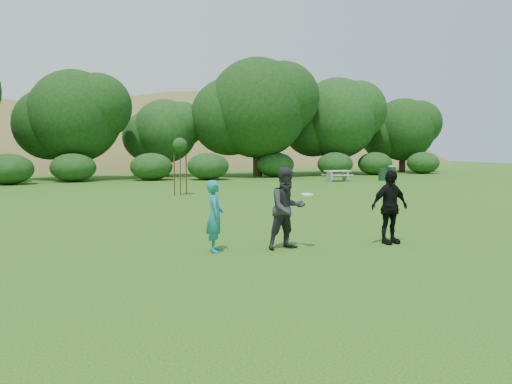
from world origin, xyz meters
The scene contains 11 objects.
ground centered at (0.00, 0.00, 0.00)m, with size 120.00×120.00×0.00m, color #19470C.
player_teal centered at (-1.94, 0.62, 0.81)m, with size 0.59×0.39×1.63m, color #1C7B7E.
player_grey centered at (-0.27, 0.34, 0.95)m, with size 0.92×0.72×1.90m, color #29292C.
player_black centered at (2.33, 0.00, 0.90)m, with size 1.06×0.44×1.81m, color black.
trash_can_near centered at (16.35, 19.74, 0.45)m, with size 0.60×0.60×0.90m, color #143722.
frisbee centered at (0.13, 0.12, 1.27)m, with size 0.27×0.27×0.06m.
sapling centered at (0.40, 14.22, 2.42)m, with size 0.70×0.70×2.85m.
picnic_table centered at (13.11, 20.53, 0.52)m, with size 1.80×1.48×0.76m.
trash_can_lidded centered at (17.93, 20.81, 0.54)m, with size 0.60×0.60×1.05m.
hillside centered at (-0.56, 68.45, -11.97)m, with size 150.00×72.00×52.00m.
tree_row centered at (3.23, 28.68, 4.87)m, with size 53.92×10.38×9.62m.
Camera 1 is at (-5.15, -10.05, 2.34)m, focal length 35.00 mm.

